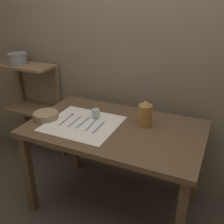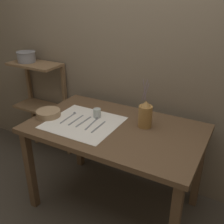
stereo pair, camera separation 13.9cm
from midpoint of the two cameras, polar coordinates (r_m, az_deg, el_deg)
ground_plane at (r=2.52m, az=2.20°, el=-19.36°), size 12.00×12.00×0.00m
stone_wall_back at (r=2.35m, az=8.58°, el=10.90°), size 7.00×0.06×2.40m
wooden_table at (r=2.09m, az=2.51°, el=-5.57°), size 1.36×0.83×0.80m
wooden_shelf_unit at (r=2.93m, az=-14.01°, el=4.15°), size 0.55×0.28×1.09m
linen_cloth at (r=2.11m, az=-4.38°, el=-2.33°), size 0.56×0.51×0.00m
pitcher_with_flowers at (r=2.03m, az=9.21°, el=-0.65°), size 0.11×0.11×0.39m
wooden_bowl at (r=2.25m, az=-11.96°, el=-0.33°), size 0.20×0.20×0.05m
glass_tumbler_near at (r=2.17m, az=-1.44°, el=-0.26°), size 0.06×0.06×0.08m
spoon_inner at (r=2.23m, az=-6.98°, el=-0.72°), size 0.03×0.22×0.02m
fork_outer at (r=2.15m, az=-6.02°, el=-1.78°), size 0.01×0.21×0.00m
knife_center at (r=2.11m, az=-4.34°, el=-2.14°), size 0.02×0.21×0.00m
spoon_outer at (r=2.12m, az=-1.93°, el=-1.96°), size 0.04×0.22×0.02m
fork_inner at (r=2.03m, az=-1.00°, el=-3.28°), size 0.02×0.21×0.00m
metal_pot_large at (r=2.87m, az=-16.83°, el=11.49°), size 0.19×0.19×0.11m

